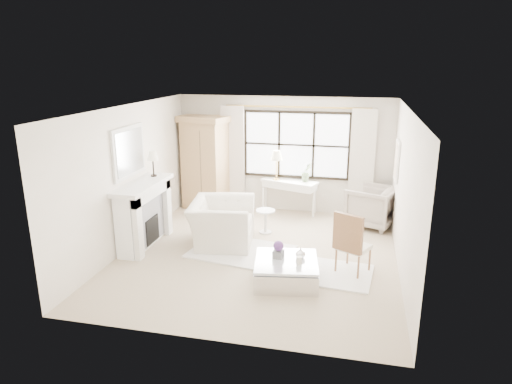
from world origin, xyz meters
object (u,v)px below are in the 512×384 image
(armoire, at_px, (205,162))
(club_armchair, at_px, (222,223))
(coffee_table, at_px, (286,271))
(console_table, at_px, (289,197))

(armoire, relative_size, club_armchair, 1.68)
(armoire, relative_size, coffee_table, 1.96)
(armoire, xyz_separation_m, club_armchair, (1.03, -2.07, -0.71))
(club_armchair, bearing_deg, coffee_table, -139.44)
(console_table, xyz_separation_m, coffee_table, (0.49, -3.44, -0.22))
(console_table, distance_m, club_armchair, 2.35)
(armoire, distance_m, console_table, 2.16)
(armoire, height_order, coffee_table, armoire)
(coffee_table, bearing_deg, armoire, 117.58)
(console_table, relative_size, club_armchair, 1.03)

